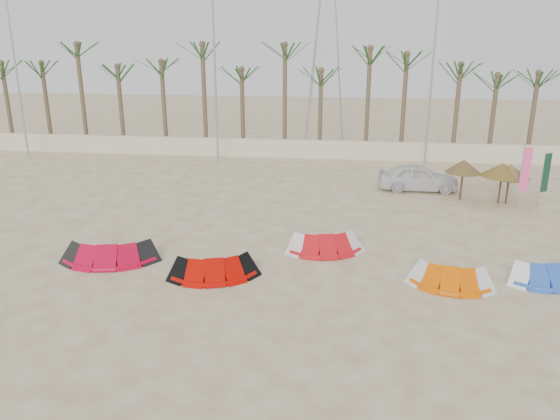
# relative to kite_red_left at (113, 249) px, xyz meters

# --- Properties ---
(ground) EXTENTS (120.00, 120.00, 0.00)m
(ground) POSITION_rel_kite_red_left_xyz_m (6.33, -2.90, -0.42)
(ground) COLOR beige
(ground) RESTS_ON ground
(boundary_wall) EXTENTS (60.00, 0.30, 1.30)m
(boundary_wall) POSITION_rel_kite_red_left_xyz_m (6.33, 19.10, 0.23)
(boundary_wall) COLOR beige
(boundary_wall) RESTS_ON ground
(palm_line) EXTENTS (52.00, 4.00, 7.70)m
(palm_line) POSITION_rel_kite_red_left_xyz_m (7.00, 20.60, 6.02)
(palm_line) COLOR brown
(palm_line) RESTS_ON ground
(lamp_a) EXTENTS (1.25, 0.14, 11.00)m
(lamp_a) POSITION_rel_kite_red_left_xyz_m (-13.63, 17.10, 5.35)
(lamp_a) COLOR #A5A8AD
(lamp_a) RESTS_ON ground
(lamp_b) EXTENTS (1.25, 0.14, 11.00)m
(lamp_b) POSITION_rel_kite_red_left_xyz_m (0.37, 17.10, 5.35)
(lamp_b) COLOR #A5A8AD
(lamp_b) RESTS_ON ground
(lamp_c) EXTENTS (1.25, 0.14, 11.00)m
(lamp_c) POSITION_rel_kite_red_left_xyz_m (14.37, 17.10, 5.35)
(lamp_c) COLOR #A5A8AD
(lamp_c) RESTS_ON ground
(pylon) EXTENTS (3.00, 3.00, 14.00)m
(pylon) POSITION_rel_kite_red_left_xyz_m (7.33, 25.10, -0.42)
(pylon) COLOR #A5A8AD
(pylon) RESTS_ON ground
(kite_red_left) EXTENTS (3.87, 2.10, 0.90)m
(kite_red_left) POSITION_rel_kite_red_left_xyz_m (0.00, 0.00, 0.00)
(kite_red_left) COLOR red
(kite_red_left) RESTS_ON ground
(kite_red_mid) EXTENTS (3.53, 2.26, 0.90)m
(kite_red_mid) POSITION_rel_kite_red_left_xyz_m (4.41, -0.93, -0.00)
(kite_red_mid) COLOR #B80700
(kite_red_mid) RESTS_ON ground
(kite_red_right) EXTENTS (3.34, 2.09, 0.90)m
(kite_red_right) POSITION_rel_kite_red_left_xyz_m (8.38, 1.97, -0.00)
(kite_red_right) COLOR red
(kite_red_right) RESTS_ON ground
(kite_orange) EXTENTS (3.14, 1.98, 0.90)m
(kite_orange) POSITION_rel_kite_red_left_xyz_m (12.89, -0.73, -0.01)
(kite_orange) COLOR #ED5900
(kite_orange) RESTS_ON ground
(kite_blue) EXTENTS (3.20, 2.01, 0.90)m
(kite_blue) POSITION_rel_kite_red_left_xyz_m (16.54, 0.00, -0.00)
(kite_blue) COLOR blue
(kite_blue) RESTS_ON ground
(parasol_left) EXTENTS (1.85, 1.85, 2.22)m
(parasol_left) POSITION_rel_kite_red_left_xyz_m (15.30, 9.89, 1.44)
(parasol_left) COLOR #4C331E
(parasol_left) RESTS_ON ground
(parasol_mid) EXTENTS (2.10, 2.10, 2.11)m
(parasol_mid) POSITION_rel_kite_red_left_xyz_m (17.56, 9.49, 1.33)
(parasol_mid) COLOR #4C331E
(parasol_mid) RESTS_ON ground
(parasol_right) EXTENTS (2.20, 2.20, 2.18)m
(parasol_right) POSITION_rel_kite_red_left_xyz_m (17.18, 9.49, 1.40)
(parasol_right) COLOR #4C331E
(parasol_right) RESTS_ON ground
(flag_pink) EXTENTS (0.45, 0.04, 3.43)m
(flag_pink) POSITION_rel_kite_red_left_xyz_m (17.94, 8.42, 1.61)
(flag_pink) COLOR #A5A8AD
(flag_pink) RESTS_ON ground
(flag_green) EXTENTS (0.44, 0.18, 3.07)m
(flag_green) POSITION_rel_kite_red_left_xyz_m (19.07, 8.73, 1.40)
(flag_green) COLOR #A5A8AD
(flag_green) RESTS_ON ground
(car) EXTENTS (4.47, 1.86, 1.51)m
(car) POSITION_rel_kite_red_left_xyz_m (13.22, 11.56, 0.34)
(car) COLOR silver
(car) RESTS_ON ground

